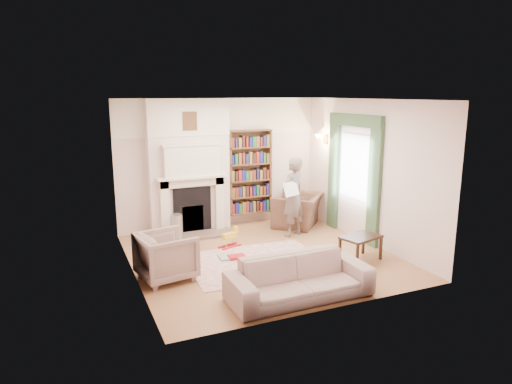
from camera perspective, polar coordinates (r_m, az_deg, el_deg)
name	(u,v)px	position (r m, az deg, el deg)	size (l,w,h in m)	color
floor	(261,256)	(8.36, 0.69, -8.06)	(4.50, 4.50, 0.00)	olive
ceiling	(262,99)	(7.84, 0.74, 11.50)	(4.50, 4.50, 0.00)	white
wall_back	(220,163)	(10.05, -4.54, 3.63)	(4.50, 4.50, 0.00)	beige
wall_front	(332,211)	(6.05, 9.45, -2.32)	(4.50, 4.50, 0.00)	beige
wall_left	(130,192)	(7.37, -15.46, 0.04)	(4.50, 4.50, 0.00)	beige
wall_right	(367,172)	(9.12, 13.74, 2.42)	(4.50, 4.50, 0.00)	beige
fireplace	(189,167)	(9.65, -8.37, 3.09)	(1.70, 0.58, 2.80)	beige
bookcase	(249,172)	(10.19, -0.82, 2.51)	(1.00, 0.24, 1.85)	brown
window	(355,167)	(9.42, 12.22, 3.11)	(0.02, 0.90, 1.30)	silver
curtain_left	(374,185)	(8.89, 14.57, 0.82)	(0.07, 0.32, 2.40)	#2D462E
curtain_right	(334,173)	(10.01, 9.68, 2.30)	(0.07, 0.32, 2.40)	#2D462E
pelmet	(355,120)	(9.30, 12.26, 8.76)	(0.09, 1.70, 0.24)	#2D462E
wall_sconce	(318,140)	(10.16, 7.78, 6.49)	(0.20, 0.24, 0.24)	gold
rug	(256,262)	(8.07, 0.01, -8.79)	(2.33, 1.80, 0.01)	beige
armchair_reading	(298,210)	(10.20, 5.24, -2.27)	(1.08, 0.95, 0.70)	#452B25
armchair_left	(166,256)	(7.42, -11.15, -7.86)	(0.81, 0.84, 0.76)	#B9A698
sofa	(300,278)	(6.70, 5.47, -10.64)	(2.09, 0.82, 0.61)	#B9A998
man_reading	(293,197)	(9.36, 4.63, -0.62)	(0.60, 0.39, 1.64)	#62544E
newspaper	(291,189)	(9.08, 4.41, 0.38)	(0.41, 0.02, 0.29)	white
coffee_table	(360,248)	(8.31, 12.93, -6.86)	(0.70, 0.45, 0.45)	black
paraffin_heater	(177,228)	(9.24, -9.90, -4.45)	(0.24, 0.24, 0.55)	#AAAEB2
rocking_horse	(230,238)	(8.78, -3.33, -5.73)	(0.44, 0.18, 0.39)	yellow
board_game	(228,257)	(8.28, -3.52, -8.08)	(0.32, 0.32, 0.03)	#EAC352
game_box_lid	(237,257)	(8.24, -2.42, -8.10)	(0.30, 0.20, 0.05)	#AD131C
comic_annuals	(278,260)	(8.14, 2.75, -8.50)	(0.69, 0.64, 0.02)	red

